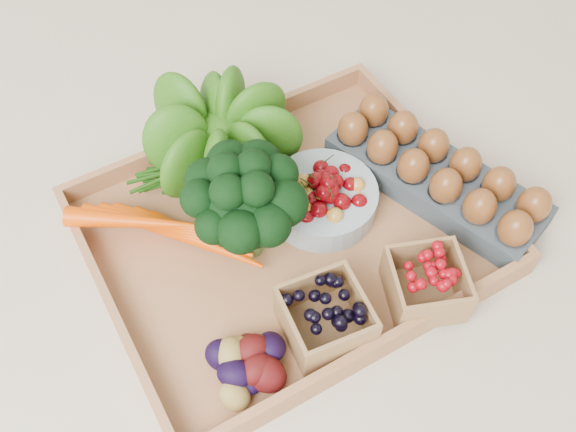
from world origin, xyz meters
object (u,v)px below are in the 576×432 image
broccoli (245,220)px  cherry_bowl (322,199)px  tray (288,236)px  egg_carton (435,180)px

broccoli → cherry_bowl: (0.13, 0.00, -0.04)m
tray → broccoli: (-0.06, 0.01, 0.07)m
broccoli → cherry_bowl: bearing=1.7°
cherry_bowl → egg_carton: size_ratio=0.48×
egg_carton → cherry_bowl: bearing=143.4°
broccoli → tray: bearing=-10.3°
broccoli → egg_carton: 0.31m
broccoli → cherry_bowl: 0.14m
tray → broccoli: broccoli is taller
cherry_bowl → egg_carton: (0.17, -0.05, -0.00)m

